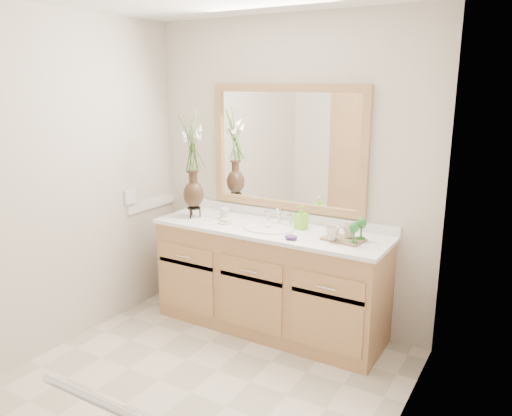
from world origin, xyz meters
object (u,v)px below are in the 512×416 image
Objects in this scene: flower_vase at (192,151)px; tumbler at (224,214)px; soap_bottle at (301,218)px; tray at (343,239)px.

flower_vase reaches higher than tumbler.
tumbler is (0.25, 0.08, -0.50)m from flower_vase.
soap_bottle reaches higher than tumbler.
flower_vase is 0.56m from tumbler.
flower_vase is at bearing -170.50° from tray.
tumbler is at bearing 17.37° from flower_vase.
soap_bottle is (0.90, 0.15, -0.46)m from flower_vase.
flower_vase is 1.02m from soap_bottle.
tumbler is 0.66m from soap_bottle.
tray is at bearing -2.30° from tumbler.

